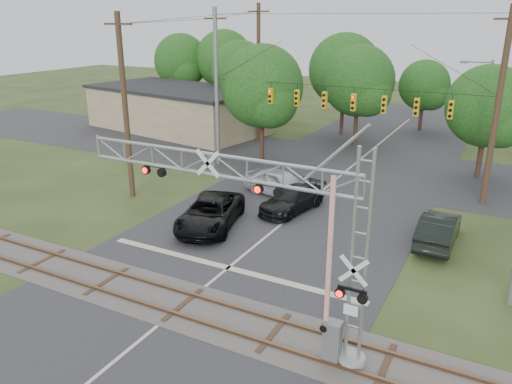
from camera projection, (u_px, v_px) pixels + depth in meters
The scene contains 14 objects.
ground at pixel (151, 332), 18.06m from camera, with size 160.00×160.00×0.00m, color #2A3A1B.
road_main at pixel (272, 232), 26.41m from camera, with size 14.00×90.00×0.02m, color #2D2D2F.
road_cross at pixel (352, 166), 38.10m from camera, with size 90.00×12.00×0.02m, color #2D2D2F.
railroad_track at pixel (183, 305), 19.72m from camera, with size 90.00×3.20×0.17m.
crossing_gantry at pixel (265, 220), 16.26m from camera, with size 10.84×0.94×7.35m.
traffic_signal_span at pixel (352, 100), 32.50m from camera, with size 19.34×0.36×11.50m.
pickup_black at pixel (210, 213), 26.92m from camera, with size 2.67×5.78×1.61m, color black.
car_dark at pixel (292, 199), 29.20m from camera, with size 1.98×4.86×1.41m, color black.
sedan_silver at pixel (280, 183), 31.74m from camera, with size 1.97×4.89×1.67m, color #BBBDC3.
suv_dark at pixel (438, 229), 24.86m from camera, with size 1.67×4.80×1.58m, color black.
commercial_building at pixel (178, 108), 50.12m from camera, with size 19.44×12.23×4.23m.
streetlight at pixel (483, 112), 34.67m from camera, with size 2.16×0.22×8.09m.
utility_poles at pixel (400, 88), 34.30m from camera, with size 24.59×29.48×13.41m.
treeline at pixel (381, 74), 46.27m from camera, with size 56.12×25.79×9.97m.
Camera 1 is at (10.53, -11.81, 10.78)m, focal length 35.00 mm.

